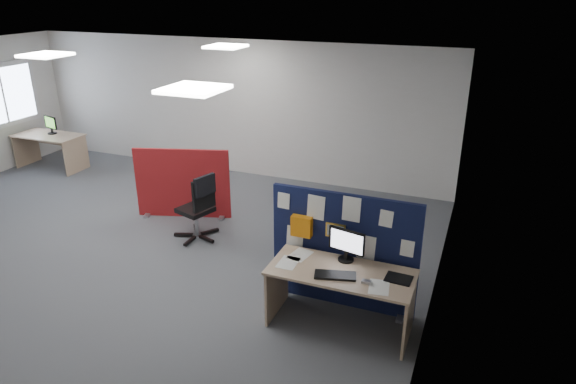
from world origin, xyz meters
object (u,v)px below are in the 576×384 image
(navy_divider, at_px, (342,250))
(second_desk, at_px, (51,143))
(red_divider, at_px, (183,184))
(office_chair, at_px, (200,204))
(monitor_main, at_px, (346,244))
(monitor_second, at_px, (51,124))
(main_desk, at_px, (342,283))

(navy_divider, xyz_separation_m, second_desk, (-7.14, 2.62, -0.20))
(navy_divider, distance_m, red_divider, 3.51)
(office_chair, bearing_deg, monitor_main, -4.65)
(second_desk, bearing_deg, monitor_second, 67.09)
(monitor_main, relative_size, second_desk, 0.31)
(main_desk, xyz_separation_m, office_chair, (-2.58, 1.26, 0.05))
(main_desk, bearing_deg, office_chair, 154.00)
(navy_divider, xyz_separation_m, office_chair, (-2.46, 0.86, -0.14))
(second_desk, bearing_deg, office_chair, -20.62)
(main_desk, distance_m, monitor_main, 0.45)
(monitor_main, xyz_separation_m, red_divider, (-3.27, 1.69, -0.36))
(monitor_main, bearing_deg, navy_divider, 129.54)
(red_divider, bearing_deg, second_desk, 147.21)
(second_desk, distance_m, office_chair, 5.00)
(main_desk, relative_size, monitor_main, 3.69)
(navy_divider, bearing_deg, office_chair, 160.83)
(navy_divider, xyz_separation_m, main_desk, (0.12, -0.40, -0.19))
(red_divider, bearing_deg, office_chair, -59.31)
(navy_divider, relative_size, office_chair, 1.68)
(monitor_main, height_order, office_chair, monitor_main)
(main_desk, bearing_deg, monitor_main, 95.34)
(monitor_second, bearing_deg, red_divider, -0.11)
(main_desk, relative_size, red_divider, 1.05)
(navy_divider, bearing_deg, monitor_main, -62.69)
(main_desk, bearing_deg, navy_divider, 106.56)
(navy_divider, bearing_deg, second_desk, 159.88)
(monitor_main, xyz_separation_m, monitor_second, (-7.21, 2.87, -0.01))
(main_desk, height_order, office_chair, office_chair)
(second_desk, bearing_deg, monitor_main, -21.22)
(navy_divider, height_order, office_chair, navy_divider)
(monitor_main, bearing_deg, monitor_second, 170.51)
(navy_divider, height_order, second_desk, navy_divider)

